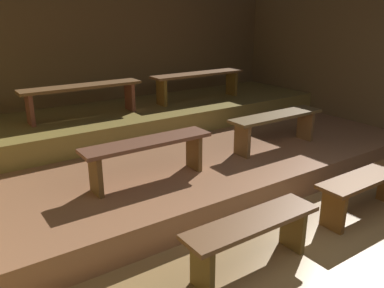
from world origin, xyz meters
The scene contains 11 objects.
ground centered at (0.00, 2.44, -0.04)m, with size 6.56×5.68×0.08m, color #997645.
wall_back centered at (0.00, 4.91, 1.12)m, with size 6.56×0.06×2.23m, color brown.
wall_right centered at (2.91, 2.44, 1.12)m, with size 0.06×5.68×2.23m, color brown.
platform_lower centered at (0.00, 3.20, 0.15)m, with size 5.76×3.36×0.30m, color #A06B48.
platform_middle centered at (0.00, 4.12, 0.45)m, with size 5.76×1.51×0.30m, color olive.
bench_floor_left centered at (-0.76, 0.92, 0.33)m, with size 1.21×0.31×0.44m.
bench_floor_right centered at (0.76, 0.92, 0.33)m, with size 1.21×0.31×0.44m.
bench_lower_left centered at (-0.92, 2.31, 0.64)m, with size 1.38×0.31×0.44m.
bench_lower_right centered at (0.92, 2.31, 0.64)m, with size 1.38×0.31×0.44m.
bench_middle_left centered at (-0.96, 4.07, 0.95)m, with size 1.62×0.31×0.44m.
bench_middle_right centered at (0.96, 4.07, 0.95)m, with size 1.62×0.31×0.44m.
Camera 1 is at (-2.68, -1.02, 1.98)m, focal length 36.64 mm.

